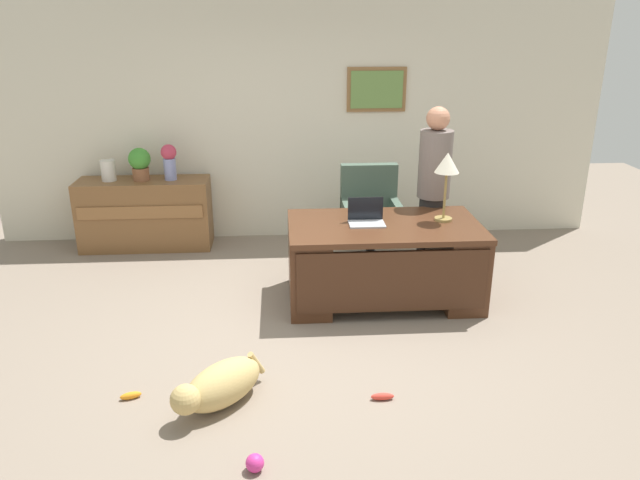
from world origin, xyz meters
name	(u,v)px	position (x,y,z in m)	size (l,w,h in m)	color
ground_plane	(313,338)	(0.00, 0.00, 0.00)	(12.00, 12.00, 0.00)	gray
back_wall	(300,122)	(0.00, 2.60, 1.35)	(7.00, 0.16, 2.70)	beige
desk	(384,260)	(0.69, 0.69, 0.40)	(1.73, 1.00, 0.74)	#4C2B19
credenza	(146,214)	(-1.77, 2.25, 0.39)	(1.45, 0.50, 0.79)	brown
armchair	(370,220)	(0.71, 1.64, 0.47)	(0.60, 0.59, 1.03)	#475B4C
person_standing	(433,190)	(1.27, 1.29, 0.88)	(0.32, 0.32, 1.70)	#262323
dog_lying	(219,386)	(-0.68, -0.87, 0.16)	(0.65, 0.65, 0.30)	tan
laptop	(366,217)	(0.53, 0.75, 0.79)	(0.32, 0.22, 0.22)	#B2B5BA
desk_lamp	(447,167)	(1.25, 0.78, 1.23)	(0.22, 0.22, 0.63)	#9E8447
vase_with_flowers	(169,160)	(-1.45, 2.25, 1.01)	(0.17, 0.17, 0.39)	#8992CA
vase_empty	(108,171)	(-2.12, 2.25, 0.90)	(0.16, 0.16, 0.23)	silver
potted_plant	(140,163)	(-1.77, 2.25, 0.99)	(0.24, 0.24, 0.36)	brown
dog_toy_ball	(255,463)	(-0.42, -1.53, 0.05)	(0.11, 0.11, 0.11)	#D8338C
dog_toy_bone	(131,396)	(-1.30, -0.76, 0.03)	(0.15, 0.05, 0.05)	orange
dog_toy_plush	(382,396)	(0.43, -0.89, 0.03)	(0.16, 0.05, 0.05)	#E53F33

